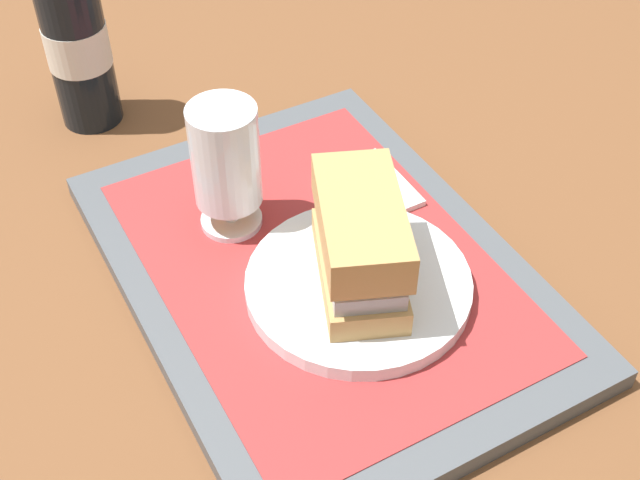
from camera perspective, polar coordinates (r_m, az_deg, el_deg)
ground_plane at (r=0.75m, az=-0.00°, el=-2.74°), size 3.00×3.00×0.00m
tray at (r=0.74m, az=-0.00°, el=-2.22°), size 0.44×0.32×0.02m
placemat at (r=0.73m, az=-0.00°, el=-1.64°), size 0.38×0.27×0.00m
plate at (r=0.71m, az=2.60°, el=-3.03°), size 0.19×0.19×0.01m
sandwich at (r=0.67m, az=2.70°, el=0.08°), size 0.14×0.11×0.08m
beer_glass at (r=0.73m, az=-6.37°, el=5.13°), size 0.06×0.06×0.12m
napkin_folded at (r=0.80m, az=3.31°, el=3.57°), size 0.09×0.07×0.01m
beer_bottle at (r=0.91m, az=-16.27°, el=13.30°), size 0.07×0.07×0.27m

